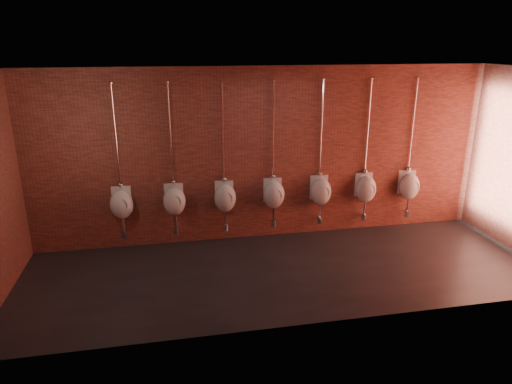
% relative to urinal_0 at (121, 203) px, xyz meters
% --- Properties ---
extents(ground, '(8.50, 8.50, 0.00)m').
position_rel_urinal_0_xyz_m(ground, '(2.64, -1.36, -0.89)').
color(ground, black).
rests_on(ground, ground).
extents(room_shell, '(8.54, 3.04, 3.22)m').
position_rel_urinal_0_xyz_m(room_shell, '(2.64, -1.36, 1.12)').
color(room_shell, black).
rests_on(room_shell, ground).
extents(urinal_0, '(0.45, 0.40, 2.72)m').
position_rel_urinal_0_xyz_m(urinal_0, '(0.00, 0.00, 0.00)').
color(urinal_0, white).
rests_on(urinal_0, ground).
extents(urinal_1, '(0.45, 0.40, 2.72)m').
position_rel_urinal_0_xyz_m(urinal_1, '(0.92, 0.00, 0.00)').
color(urinal_1, white).
rests_on(urinal_1, ground).
extents(urinal_2, '(0.45, 0.40, 2.72)m').
position_rel_urinal_0_xyz_m(urinal_2, '(1.83, 0.00, 0.00)').
color(urinal_2, white).
rests_on(urinal_2, ground).
extents(urinal_3, '(0.45, 0.40, 2.72)m').
position_rel_urinal_0_xyz_m(urinal_3, '(2.75, 0.00, 0.00)').
color(urinal_3, white).
rests_on(urinal_3, ground).
extents(urinal_4, '(0.45, 0.40, 2.72)m').
position_rel_urinal_0_xyz_m(urinal_4, '(3.67, 0.00, 0.00)').
color(urinal_4, white).
rests_on(urinal_4, ground).
extents(urinal_5, '(0.45, 0.40, 2.72)m').
position_rel_urinal_0_xyz_m(urinal_5, '(4.59, 0.00, 0.00)').
color(urinal_5, white).
rests_on(urinal_5, ground).
extents(urinal_6, '(0.45, 0.40, 2.72)m').
position_rel_urinal_0_xyz_m(urinal_6, '(5.50, 0.00, 0.00)').
color(urinal_6, white).
rests_on(urinal_6, ground).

